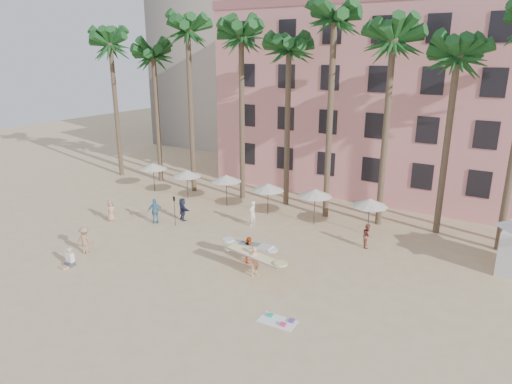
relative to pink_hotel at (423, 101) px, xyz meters
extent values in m
plane|color=#D1B789|center=(-7.00, -26.00, -8.00)|extent=(120.00, 120.00, 0.00)
cube|color=#DE8B87|center=(0.00, 0.00, 0.00)|extent=(35.00, 14.00, 16.00)
cylinder|color=brown|center=(-27.00, -11.00, -1.50)|extent=(0.44, 0.44, 13.00)
cylinder|color=brown|center=(-22.00, -10.50, -2.00)|extent=(0.44, 0.44, 12.00)
cylinder|color=brown|center=(-17.00, -11.50, -1.00)|extent=(0.44, 0.44, 14.00)
cylinder|color=brown|center=(-12.00, -11.00, -1.25)|extent=(0.44, 0.44, 13.50)
cylinder|color=brown|center=(-8.00, -10.50, -1.75)|extent=(0.44, 0.44, 12.50)
cylinder|color=brown|center=(-4.00, -11.50, -0.75)|extent=(0.44, 0.44, 14.50)
cylinder|color=brown|center=(0.00, -11.00, -1.50)|extent=(0.44, 0.44, 13.00)
cylinder|color=brown|center=(4.00, -10.50, -2.00)|extent=(0.44, 0.44, 12.00)
cylinder|color=#332B23|center=(-20.00, -13.50, -6.75)|extent=(0.07, 0.07, 2.50)
cone|color=beige|center=(-20.00, -13.50, -5.65)|extent=(2.50, 2.50, 0.55)
cylinder|color=#332B23|center=(-16.00, -13.60, -6.80)|extent=(0.07, 0.07, 2.40)
cone|color=beige|center=(-16.00, -13.60, -5.75)|extent=(2.50, 2.50, 0.55)
cylinder|color=#332B23|center=(-12.00, -13.40, -6.75)|extent=(0.07, 0.07, 2.50)
cone|color=beige|center=(-12.00, -13.40, -5.65)|extent=(2.50, 2.50, 0.55)
cylinder|color=#332B23|center=(-8.00, -13.50, -6.80)|extent=(0.07, 0.07, 2.40)
cone|color=beige|center=(-8.00, -13.50, -5.75)|extent=(2.50, 2.50, 0.55)
cylinder|color=#332B23|center=(-4.00, -13.60, -6.70)|extent=(0.07, 0.07, 2.60)
cone|color=beige|center=(-4.00, -13.60, -5.55)|extent=(2.50, 2.50, 0.55)
cylinder|color=#332B23|center=(0.00, -13.40, -6.75)|extent=(0.07, 0.07, 2.50)
cone|color=beige|center=(0.00, -13.40, -5.65)|extent=(2.50, 2.50, 0.55)
cube|color=white|center=(-0.13, -26.14, -7.99)|extent=(1.83, 1.06, 0.02)
cube|color=#2AB885|center=(-0.64, -25.96, -7.93)|extent=(0.31, 0.26, 0.10)
cube|color=#DC3D72|center=(0.27, -26.33, -7.92)|extent=(0.29, 0.23, 0.12)
cube|color=#6643A1|center=(0.46, -25.83, -7.94)|extent=(0.27, 0.31, 0.08)
imported|color=#E3A47F|center=(-3.46, -22.78, -7.10)|extent=(0.59, 0.75, 1.80)
cube|color=#F9EC9C|center=(-3.46, -22.78, -6.74)|extent=(3.53, 1.04, 0.40)
imported|color=#DB5217|center=(-4.72, -21.38, -7.21)|extent=(0.88, 0.96, 1.58)
cube|color=silver|center=(-4.72, -21.38, -6.89)|extent=(3.02, 0.82, 0.31)
imported|color=#94503E|center=(0.66, -15.55, -7.20)|extent=(0.86, 0.95, 1.59)
imported|color=tan|center=(-14.16, -25.78, -7.11)|extent=(1.30, 0.99, 1.78)
imported|color=teal|center=(-14.13, -19.52, -7.05)|extent=(1.11, 1.12, 1.90)
imported|color=#2B2F4C|center=(-12.84, -17.96, -7.13)|extent=(1.66, 1.25, 1.74)
imported|color=tan|center=(-17.29, -20.95, -7.18)|extent=(0.72, 0.92, 1.65)
imported|color=white|center=(-7.74, -16.22, -7.05)|extent=(0.49, 0.72, 1.91)
cylinder|color=black|center=(-12.60, -19.12, -6.95)|extent=(0.04, 0.04, 2.10)
cube|color=black|center=(-12.60, -19.12, -5.95)|extent=(0.18, 0.03, 0.35)
cube|color=#3F3F4C|center=(-13.49, -27.49, -7.87)|extent=(0.48, 0.45, 0.26)
cube|color=tan|center=(-13.49, -27.87, -7.94)|extent=(0.43, 0.48, 0.13)
cube|color=white|center=(-13.49, -27.44, -7.46)|extent=(0.47, 0.28, 0.59)
sphere|color=tan|center=(-13.49, -27.44, -7.03)|extent=(0.26, 0.26, 0.26)
camera|label=1|loc=(8.85, -42.69, 4.18)|focal=32.00mm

